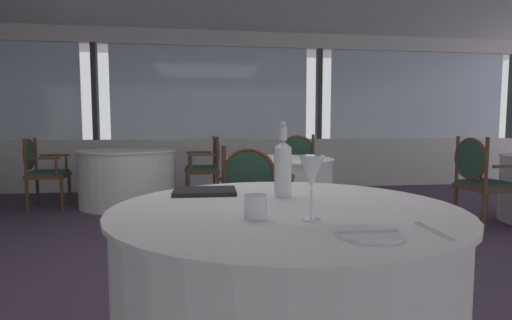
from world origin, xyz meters
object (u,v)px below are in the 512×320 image
Objects in this scene: dining_chair_0_1 at (208,163)px; dining_chair_2_1 at (254,196)px; dining_chair_2_0 at (296,167)px; water_tumbler at (255,207)px; dining_chair_0_0 at (41,167)px; dining_chair_1_1 at (480,175)px; menu_book at (205,191)px; side_plate at (369,234)px; wine_glass at (312,173)px; water_bottle at (283,167)px.

dining_chair_0_1 reaches higher than dining_chair_2_1.
dining_chair_2_0 reaches higher than dining_chair_0_1.
dining_chair_0_0 is at bearing 119.11° from water_tumbler.
dining_chair_1_1 is at bearing 41.54° from water_tumbler.
menu_book is at bearing -64.26° from dining_chair_0_0.
dining_chair_2_1 is at bearing 82.74° from water_tumbler.
water_tumbler is at bearing 139.01° from side_plate.
dining_chair_0_1 is (-0.41, 4.49, -0.21)m from side_plate.
wine_glass is at bearing 119.03° from side_plate.
dining_chair_0_0 is at bearing 123.63° from water_bottle.
side_plate is 0.21× the size of dining_chair_2_0.
wine_glass is 0.24× the size of dining_chair_0_0.
dining_chair_2_1 is at bearing 0.00° from dining_chair_2_0.
menu_book is at bearing -152.27° from dining_chair_1_1.
dining_chair_2_1 is (0.38, 1.08, -0.22)m from menu_book.
side_plate is at bearing -40.99° from water_tumbler.
water_bottle is at bearing -20.44° from menu_book.
side_plate is at bearing -57.94° from menu_book.
dining_chair_2_1 is at bearing 88.69° from water_bottle.
side_plate is 0.28m from wine_glass.
water_bottle is 0.45m from wine_glass.
side_plate is at bearing 90.31° from dining_chair_0_1.
water_bottle is 0.44m from water_tumbler.
dining_chair_0_1 is at bearing 90.42° from menu_book.
dining_chair_0_0 is at bearing 120.74° from wine_glass.
dining_chair_2_1 is at bearing -49.64° from dining_chair_0_0.
dining_chair_0_1 is 2.64m from dining_chair_2_1.
menu_book is 0.32× the size of dining_chair_2_1.
dining_chair_0_0 is 0.95× the size of dining_chair_2_0.
water_bottle is 4.14× the size of water_tumbler.
water_tumbler is 0.09× the size of dining_chair_1_1.
water_tumbler is 0.09× the size of dining_chair_0_1.
dining_chair_0_0 is at bearing -78.61° from dining_chair_2_0.
water_tumbler is 4.64m from dining_chair_0_0.
dining_chair_0_0 is (-2.55, 4.31, -0.21)m from side_plate.
dining_chair_2_0 reaches higher than dining_chair_0_0.
dining_chair_2_0 reaches higher than dining_chair_1_1.
water_tumbler is (-0.30, 0.26, 0.04)m from side_plate.
dining_chair_0_0 is 0.95× the size of dining_chair_1_1.
wine_glass is 4.31m from dining_chair_0_1.
dining_chair_1_1 reaches higher than side_plate.
dining_chair_2_0 is at bearing -16.54° from dining_chair_0_0.
menu_book is (-0.47, 0.79, 0.01)m from side_plate.
dining_chair_2_0 is (0.78, 2.99, -0.33)m from water_bottle.
dining_chair_2_1 is (0.32, -2.62, -0.01)m from dining_chair_0_1.
side_plate is 1.89m from dining_chair_2_1.
side_plate is at bearing -60.97° from wine_glass.
water_tumbler reaches higher than menu_book.
dining_chair_0_0 is at bearing -0.00° from dining_chair_0_1.
menu_book is at bearing 107.83° from water_tumbler.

